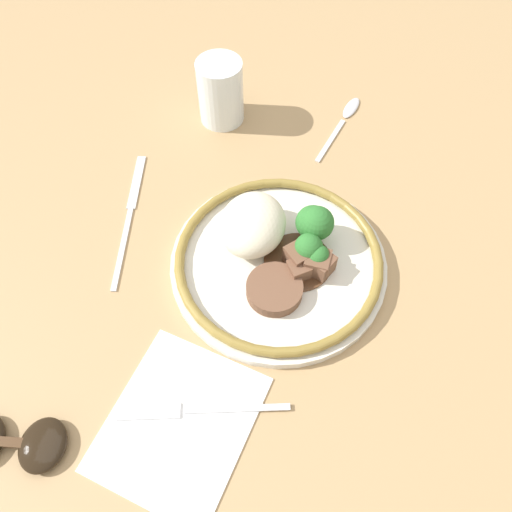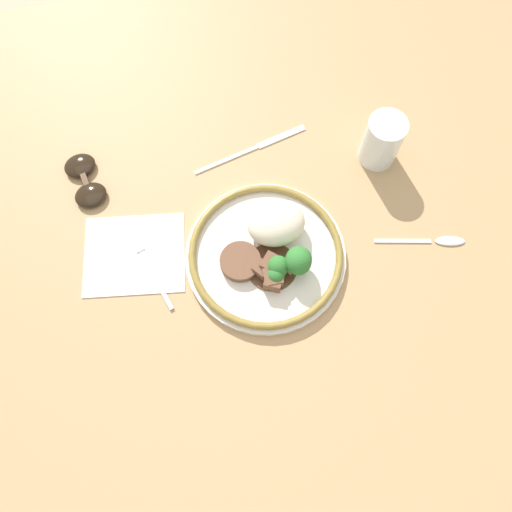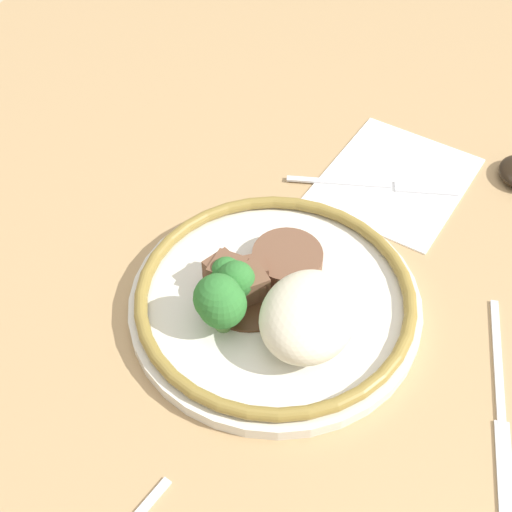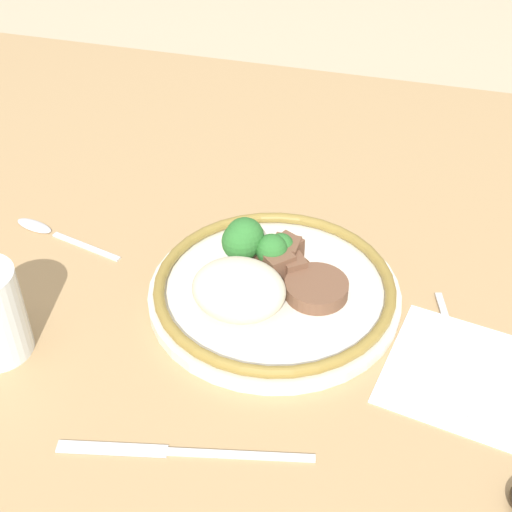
# 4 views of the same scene
# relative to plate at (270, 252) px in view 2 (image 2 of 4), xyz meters

# --- Properties ---
(ground_plane) EXTENTS (8.00, 8.00, 0.00)m
(ground_plane) POSITION_rel_plate_xyz_m (0.02, 0.04, -0.06)
(ground_plane) COLOR tan
(dining_table) EXTENTS (1.43, 1.21, 0.03)m
(dining_table) POSITION_rel_plate_xyz_m (0.02, 0.04, -0.04)
(dining_table) COLOR tan
(dining_table) RESTS_ON ground
(napkin) EXTENTS (0.19, 0.17, 0.00)m
(napkin) POSITION_rel_plate_xyz_m (-0.22, 0.06, -0.02)
(napkin) COLOR white
(napkin) RESTS_ON dining_table
(plate) EXTENTS (0.26, 0.26, 0.07)m
(plate) POSITION_rel_plate_xyz_m (0.00, 0.00, 0.00)
(plate) COLOR silver
(plate) RESTS_ON dining_table
(juice_glass) EXTENTS (0.07, 0.07, 0.10)m
(juice_glass) POSITION_rel_plate_xyz_m (0.23, 0.14, 0.02)
(juice_glass) COLOR yellow
(juice_glass) RESTS_ON dining_table
(fork) EXTENTS (0.06, 0.18, 0.00)m
(fork) POSITION_rel_plate_xyz_m (-0.20, 0.05, -0.02)
(fork) COLOR silver
(fork) RESTS_ON napkin
(knife) EXTENTS (0.22, 0.06, 0.00)m
(knife) POSITION_rel_plate_xyz_m (0.02, 0.21, -0.02)
(knife) COLOR silver
(knife) RESTS_ON dining_table
(spoon) EXTENTS (0.15, 0.05, 0.01)m
(spoon) POSITION_rel_plate_xyz_m (0.28, -0.04, -0.02)
(spoon) COLOR silver
(spoon) RESTS_ON dining_table
(sunglasses) EXTENTS (0.07, 0.12, 0.02)m
(sunglasses) POSITION_rel_plate_xyz_m (-0.28, 0.21, -0.01)
(sunglasses) COLOR black
(sunglasses) RESTS_ON dining_table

